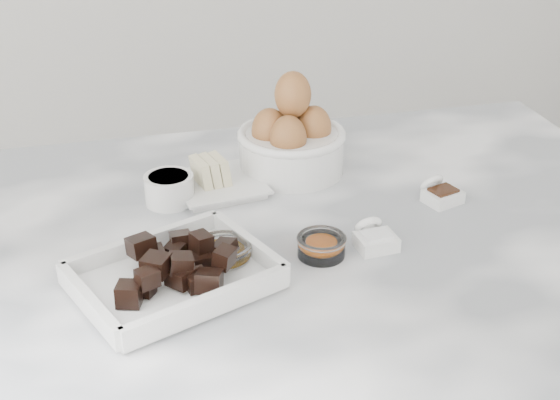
# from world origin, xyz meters

# --- Properties ---
(marble_slab) EXTENTS (1.20, 0.80, 0.04)m
(marble_slab) POSITION_xyz_m (0.00, 0.00, 0.92)
(marble_slab) COLOR white
(marble_slab) RESTS_ON cabinet
(chocolate_dish) EXTENTS (0.28, 0.25, 0.06)m
(chocolate_dish) POSITION_xyz_m (-0.14, -0.09, 0.96)
(chocolate_dish) COLOR white
(chocolate_dish) RESTS_ON marble_slab
(butter_plate) EXTENTS (0.15, 0.15, 0.06)m
(butter_plate) POSITION_xyz_m (-0.05, 0.16, 0.96)
(butter_plate) COLOR white
(butter_plate) RESTS_ON marble_slab
(sugar_ramekin) EXTENTS (0.07, 0.07, 0.04)m
(sugar_ramekin) POSITION_xyz_m (-0.12, 0.14, 0.96)
(sugar_ramekin) COLOR white
(sugar_ramekin) RESTS_ON marble_slab
(egg_bowl) EXTENTS (0.17, 0.17, 0.17)m
(egg_bowl) POSITION_xyz_m (0.08, 0.20, 0.99)
(egg_bowl) COLOR white
(egg_bowl) RESTS_ON marble_slab
(honey_bowl) EXTENTS (0.08, 0.08, 0.03)m
(honey_bowl) POSITION_xyz_m (-0.08, -0.05, 0.96)
(honey_bowl) COLOR white
(honey_bowl) RESTS_ON marble_slab
(zest_bowl) EXTENTS (0.07, 0.07, 0.03)m
(zest_bowl) POSITION_xyz_m (0.05, -0.06, 0.96)
(zest_bowl) COLOR white
(zest_bowl) RESTS_ON marble_slab
(vanilla_spoon) EXTENTS (0.06, 0.07, 0.04)m
(vanilla_spoon) POSITION_xyz_m (0.27, 0.04, 0.95)
(vanilla_spoon) COLOR white
(vanilla_spoon) RESTS_ON marble_slab
(salt_spoon) EXTENTS (0.06, 0.07, 0.04)m
(salt_spoon) POSITION_xyz_m (0.13, -0.06, 0.95)
(salt_spoon) COLOR white
(salt_spoon) RESTS_ON marble_slab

